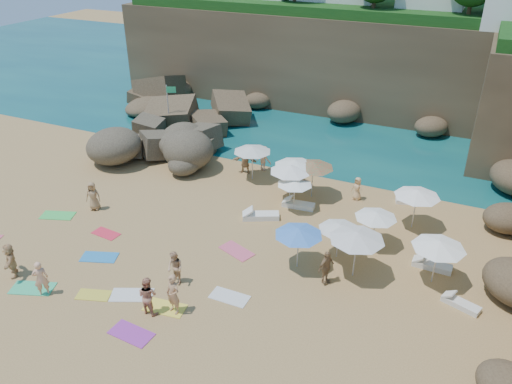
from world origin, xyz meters
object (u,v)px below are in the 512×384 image
at_px(person_stand_3, 326,267).
at_px(person_stand_4, 357,189).
at_px(parasol_0, 252,149).
at_px(person_stand_6, 41,278).
at_px(person_stand_2, 264,158).
at_px(person_stand_5, 245,161).
at_px(flag_pole, 169,104).
at_px(parasol_2, 295,182).
at_px(parasol_1, 295,163).
at_px(person_stand_1, 148,295).
at_px(lounger_0, 261,216).
at_px(rock_outcrop, 160,157).

bearing_deg(person_stand_3, person_stand_4, 28.76).
height_order(parasol_0, person_stand_6, parasol_0).
xyz_separation_m(person_stand_2, person_stand_3, (7.41, -9.71, -0.01)).
bearing_deg(person_stand_3, person_stand_5, 67.39).
distance_m(flag_pole, parasol_2, 14.39).
xyz_separation_m(flag_pole, person_stand_2, (9.02, -2.67, -1.71)).
bearing_deg(person_stand_2, parasol_1, 152.56).
bearing_deg(person_stand_4, person_stand_6, -104.72).
bearing_deg(parasol_0, person_stand_2, 84.61).
distance_m(parasol_1, person_stand_6, 15.05).
bearing_deg(person_stand_5, parasol_1, -32.94).
distance_m(person_stand_1, person_stand_4, 14.53).
xyz_separation_m(person_stand_2, person_stand_5, (-0.96, -0.85, 0.01)).
bearing_deg(person_stand_4, parasol_0, -157.44).
height_order(flag_pole, parasol_1, flag_pole).
bearing_deg(person_stand_5, person_stand_6, -112.08).
xyz_separation_m(person_stand_1, person_stand_2, (-1.17, 14.76, -0.03)).
bearing_deg(parasol_0, person_stand_6, -104.46).
xyz_separation_m(flag_pole, lounger_0, (11.40, -8.43, -2.42)).
bearing_deg(person_stand_1, parasol_2, -99.96).
bearing_deg(person_stand_5, parasol_0, -48.19).
xyz_separation_m(parasol_0, parasol_2, (3.84, -2.54, -0.34)).
height_order(parasol_2, person_stand_4, parasol_2).
height_order(rock_outcrop, parasol_2, parasol_2).
bearing_deg(parasol_0, lounger_0, -59.67).
bearing_deg(person_stand_1, person_stand_3, -137.79).
distance_m(rock_outcrop, person_stand_3, 17.27).
bearing_deg(person_stand_3, flag_pole, 77.02).
xyz_separation_m(person_stand_3, person_stand_4, (-0.70, 8.38, -0.13)).
relative_size(parasol_0, lounger_0, 1.19).
distance_m(flag_pole, person_stand_4, 16.35).
height_order(parasol_0, parasol_1, parasol_1).
height_order(lounger_0, person_stand_5, person_stand_5).
bearing_deg(rock_outcrop, parasol_2, -14.38).
distance_m(rock_outcrop, person_stand_4, 14.28).
bearing_deg(parasol_1, person_stand_1, -99.11).
bearing_deg(person_stand_3, parasol_1, 54.61).
bearing_deg(parasol_2, person_stand_6, -122.61).
height_order(rock_outcrop, parasol_0, parasol_0).
height_order(lounger_0, person_stand_6, person_stand_6).
bearing_deg(person_stand_2, rock_outcrop, 19.44).
height_order(rock_outcrop, person_stand_3, person_stand_3).
bearing_deg(parasol_0, person_stand_3, -47.50).
relative_size(parasol_1, person_stand_5, 1.45).
distance_m(parasol_1, person_stand_2, 4.22).
relative_size(parasol_0, person_stand_6, 1.37).
relative_size(rock_outcrop, parasol_1, 2.77).
bearing_deg(parasol_0, rock_outcrop, 177.32).
xyz_separation_m(parasol_2, person_stand_5, (-4.66, 3.15, -0.89)).
relative_size(parasol_0, person_stand_3, 1.42).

